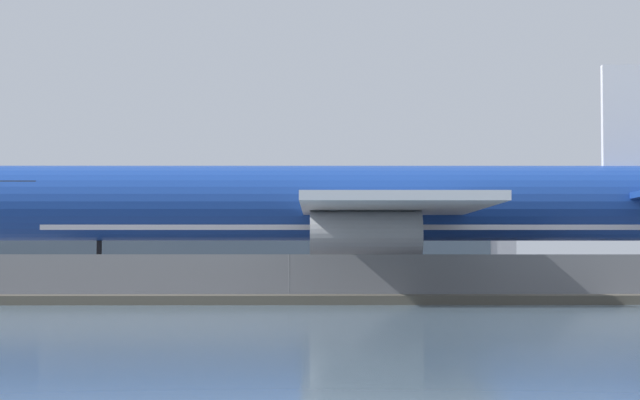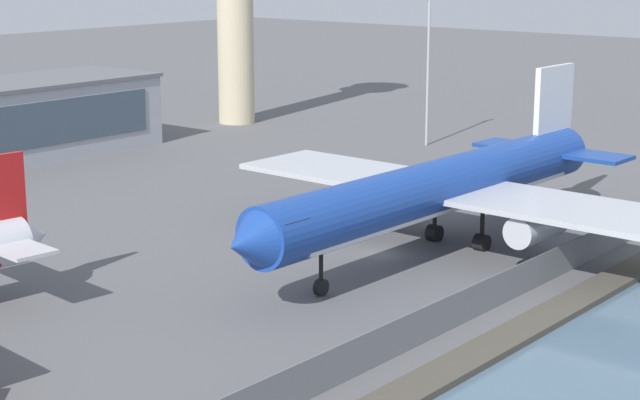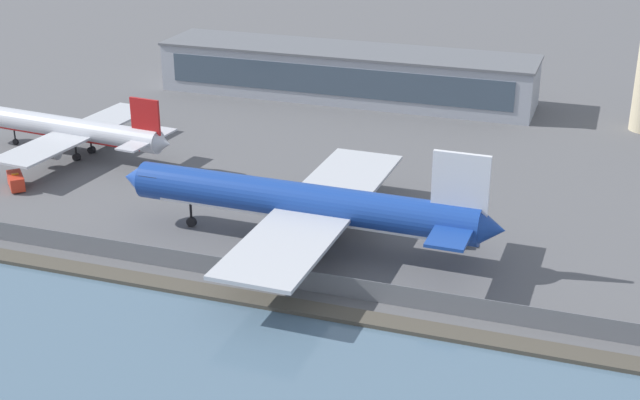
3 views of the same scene
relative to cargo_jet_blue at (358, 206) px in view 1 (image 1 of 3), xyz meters
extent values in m
plane|color=#565659|center=(-4.58, 3.85, -6.01)|extent=(500.00, 500.00, 0.00)
cube|color=#474238|center=(-4.58, -16.65, -5.76)|extent=(320.00, 3.00, 0.50)
cube|color=slate|center=(-4.58, -12.15, -4.65)|extent=(280.00, 0.08, 2.71)
cylinder|color=slate|center=(-4.58, -12.15, -4.65)|extent=(0.10, 0.10, 2.71)
cylinder|color=#193D93|center=(-0.79, 0.01, 0.22)|extent=(47.79, 5.98, 5.08)
cube|color=#232D3D|center=(-22.72, 0.43, 0.86)|extent=(2.88, 4.37, 1.53)
cube|color=silver|center=(-0.79, 0.01, -1.18)|extent=(40.61, 4.83, 0.92)
cube|color=#B7BABF|center=(1.38, -11.48, -0.42)|extent=(10.92, 23.09, 0.51)
cube|color=#B7BABF|center=(1.81, 11.42, -0.42)|extent=(10.92, 23.09, 0.51)
cylinder|color=#B7BABF|center=(-0.01, -9.62, -2.07)|extent=(6.73, 2.92, 2.80)
cylinder|color=#B7BABF|center=(0.35, 9.61, -2.07)|extent=(6.73, 2.92, 2.80)
cube|color=#193D93|center=(20.28, 3.82, 0.60)|extent=(4.93, 8.48, 0.41)
cylinder|color=black|center=(-17.48, 0.33, -3.81)|extent=(0.36, 0.36, 2.97)
cylinder|color=black|center=(-17.48, 0.33, -5.30)|extent=(1.43, 0.59, 1.42)
cylinder|color=black|center=(2.50, -2.72, -3.81)|extent=(0.41, 0.41, 2.97)
cylinder|color=black|center=(2.50, -2.72, -5.30)|extent=(1.66, 1.17, 1.64)
cylinder|color=black|center=(2.60, 2.62, -3.81)|extent=(0.41, 0.41, 2.97)
cylinder|color=black|center=(2.60, 2.62, -5.30)|extent=(1.66, 1.17, 1.64)
cube|color=#1E2328|center=(19.35, 6.97, -5.26)|extent=(1.91, 3.34, 1.11)
cube|color=#283847|center=(19.39, 6.57, -4.46)|extent=(1.39, 1.24, 0.50)
cylinder|color=black|center=(20.12, 6.05, -5.66)|extent=(0.29, 0.72, 0.70)
cylinder|color=black|center=(18.77, 5.91, -5.66)|extent=(0.29, 0.72, 0.70)
cylinder|color=black|center=(19.92, 8.02, -5.66)|extent=(0.29, 0.72, 0.70)
cylinder|color=black|center=(18.57, 7.89, -5.66)|extent=(0.29, 0.72, 0.70)
cube|color=#9EA3AD|center=(-16.73, 70.10, -1.15)|extent=(77.43, 15.27, 9.72)
cube|color=#3D4C5B|center=(-16.73, 62.39, -0.66)|extent=(71.23, 0.16, 5.83)
cube|color=#5B5E63|center=(-16.73, 70.10, 3.96)|extent=(78.03, 15.87, 0.50)
camera|label=1|loc=(-4.33, -84.15, -3.59)|focal=70.00mm
camera|label=2|loc=(-81.44, -52.13, 21.45)|focal=60.00mm
camera|label=3|loc=(36.98, -101.94, 45.90)|focal=50.00mm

